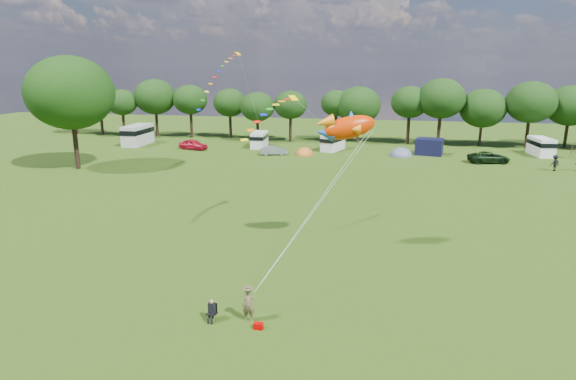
% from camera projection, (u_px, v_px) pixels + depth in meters
% --- Properties ---
extents(ground_plane, '(180.00, 180.00, 0.00)m').
position_uv_depth(ground_plane, '(258.00, 299.00, 25.74)').
color(ground_plane, black).
rests_on(ground_plane, ground).
extents(tree_line, '(102.98, 10.98, 10.27)m').
position_uv_depth(tree_line, '(381.00, 103.00, 75.25)').
color(tree_line, black).
rests_on(tree_line, ground).
extents(big_tree, '(10.00, 10.00, 13.28)m').
position_uv_depth(big_tree, '(70.00, 93.00, 55.87)').
color(big_tree, black).
rests_on(big_tree, ground).
extents(car_a, '(4.79, 2.78, 1.50)m').
position_uv_depth(car_a, '(193.00, 144.00, 71.30)').
color(car_a, red).
rests_on(car_a, ground).
extents(car_b, '(3.76, 2.36, 1.24)m').
position_uv_depth(car_b, '(274.00, 151.00, 66.98)').
color(car_b, gray).
rests_on(car_b, ground).
extents(car_d, '(5.59, 3.38, 1.42)m').
position_uv_depth(car_d, '(489.00, 157.00, 61.49)').
color(car_d, black).
rests_on(car_d, ground).
extents(campervan_a, '(2.85, 6.36, 3.08)m').
position_uv_depth(campervan_a, '(138.00, 134.00, 75.44)').
color(campervan_a, '#B4B5B6').
rests_on(campervan_a, ground).
extents(campervan_b, '(2.36, 4.85, 2.31)m').
position_uv_depth(campervan_b, '(259.00, 139.00, 73.14)').
color(campervan_b, silver).
rests_on(campervan_b, ground).
extents(campervan_c, '(3.36, 5.18, 2.35)m').
position_uv_depth(campervan_c, '(333.00, 142.00, 70.52)').
color(campervan_c, silver).
rests_on(campervan_c, ground).
extents(campervan_d, '(2.70, 5.23, 2.46)m').
position_uv_depth(campervan_d, '(541.00, 146.00, 66.44)').
color(campervan_d, white).
rests_on(campervan_d, ground).
extents(tent_orange, '(2.58, 2.83, 2.02)m').
position_uv_depth(tent_orange, '(304.00, 155.00, 67.24)').
color(tent_orange, '#C6631E').
rests_on(tent_orange, ground).
extents(tent_greyblue, '(3.17, 3.47, 2.36)m').
position_uv_depth(tent_greyblue, '(401.00, 156.00, 66.28)').
color(tent_greyblue, slate).
rests_on(tent_greyblue, ground).
extents(awning_navy, '(4.08, 3.54, 2.24)m').
position_uv_depth(awning_navy, '(429.00, 147.00, 67.13)').
color(awning_navy, black).
rests_on(awning_navy, ground).
extents(kite_flyer, '(0.66, 0.46, 1.70)m').
position_uv_depth(kite_flyer, '(249.00, 305.00, 23.31)').
color(kite_flyer, brown).
rests_on(kite_flyer, ground).
extents(camp_chair, '(0.54, 0.54, 1.13)m').
position_uv_depth(camp_chair, '(212.00, 308.00, 23.41)').
color(camp_chair, '#99999E').
rests_on(camp_chair, ground).
extents(kite_bag, '(0.45, 0.31, 0.30)m').
position_uv_depth(kite_bag, '(258.00, 326.00, 22.78)').
color(kite_bag, '#B40000').
rests_on(kite_bag, ground).
extents(fish_kite, '(4.16, 2.37, 2.18)m').
position_uv_depth(fish_kite, '(345.00, 127.00, 30.28)').
color(fish_kite, '#C42B01').
rests_on(fish_kite, ground).
extents(streamer_kite_a, '(3.23, 5.60, 5.76)m').
position_uv_depth(streamer_kite_a, '(222.00, 72.00, 49.38)').
color(streamer_kite_a, '#EC9C00').
rests_on(streamer_kite_a, ground).
extents(streamer_kite_c, '(3.17, 4.99, 2.81)m').
position_uv_depth(streamer_kite_c, '(274.00, 110.00, 33.95)').
color(streamer_kite_c, '#FFDD00').
rests_on(streamer_kite_c, ground).
extents(walker_b, '(1.36, 1.11, 1.92)m').
position_uv_depth(walker_b, '(555.00, 163.00, 56.69)').
color(walker_b, black).
rests_on(walker_b, ground).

